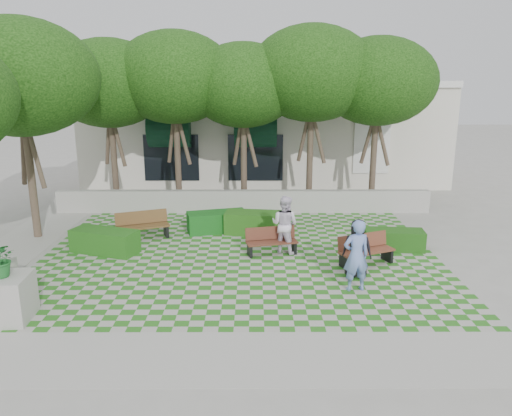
{
  "coord_description": "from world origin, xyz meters",
  "views": [
    {
      "loc": [
        0.46,
        -13.36,
        5.3
      ],
      "look_at": [
        0.5,
        1.5,
        1.4
      ],
      "focal_mm": 35.0,
      "sensor_mm": 36.0,
      "label": 1
    }
  ],
  "objects_px": {
    "person_blue": "(356,255)",
    "hedge_midleft": "(217,222)",
    "hedge_midright": "(257,223)",
    "bench_west": "(143,226)",
    "planter_front": "(5,289)",
    "person_white": "(285,224)",
    "bench_mid": "(271,241)",
    "bench_east": "(365,250)",
    "hedge_east": "(394,240)",
    "person_dark": "(357,249)",
    "hedge_west": "(105,241)"
  },
  "relations": [
    {
      "from": "hedge_east",
      "to": "bench_east",
      "type": "bearing_deg",
      "value": -132.99
    },
    {
      "from": "hedge_east",
      "to": "planter_front",
      "type": "distance_m",
      "value": 11.05
    },
    {
      "from": "hedge_midleft",
      "to": "hedge_midright",
      "type": "bearing_deg",
      "value": -9.6
    },
    {
      "from": "planter_front",
      "to": "hedge_east",
      "type": "bearing_deg",
      "value": 25.31
    },
    {
      "from": "bench_mid",
      "to": "person_blue",
      "type": "relative_size",
      "value": 0.88
    },
    {
      "from": "bench_mid",
      "to": "hedge_midleft",
      "type": "height_order",
      "value": "bench_mid"
    },
    {
      "from": "bench_east",
      "to": "planter_front",
      "type": "bearing_deg",
      "value": 177.82
    },
    {
      "from": "bench_mid",
      "to": "planter_front",
      "type": "relative_size",
      "value": 0.89
    },
    {
      "from": "hedge_midright",
      "to": "person_dark",
      "type": "height_order",
      "value": "person_dark"
    },
    {
      "from": "bench_east",
      "to": "bench_mid",
      "type": "distance_m",
      "value": 2.85
    },
    {
      "from": "hedge_west",
      "to": "planter_front",
      "type": "distance_m",
      "value": 4.58
    },
    {
      "from": "bench_mid",
      "to": "person_dark",
      "type": "bearing_deg",
      "value": -51.66
    },
    {
      "from": "hedge_west",
      "to": "person_dark",
      "type": "relative_size",
      "value": 1.28
    },
    {
      "from": "hedge_midright",
      "to": "person_white",
      "type": "distance_m",
      "value": 2.16
    },
    {
      "from": "bench_east",
      "to": "bench_mid",
      "type": "relative_size",
      "value": 1.07
    },
    {
      "from": "hedge_midleft",
      "to": "person_dark",
      "type": "relative_size",
      "value": 1.26
    },
    {
      "from": "planter_front",
      "to": "person_dark",
      "type": "xyz_separation_m",
      "value": [
        8.33,
        2.49,
        0.06
      ]
    },
    {
      "from": "bench_east",
      "to": "bench_west",
      "type": "height_order",
      "value": "bench_west"
    },
    {
      "from": "hedge_midright",
      "to": "person_blue",
      "type": "bearing_deg",
      "value": -62.62
    },
    {
      "from": "bench_west",
      "to": "person_blue",
      "type": "distance_m",
      "value": 7.68
    },
    {
      "from": "bench_east",
      "to": "hedge_east",
      "type": "height_order",
      "value": "bench_east"
    },
    {
      "from": "bench_east",
      "to": "person_dark",
      "type": "bearing_deg",
      "value": -139.07
    },
    {
      "from": "bench_mid",
      "to": "bench_east",
      "type": "bearing_deg",
      "value": -30.52
    },
    {
      "from": "bench_east",
      "to": "hedge_west",
      "type": "relative_size",
      "value": 0.84
    },
    {
      "from": "bench_west",
      "to": "hedge_west",
      "type": "distance_m",
      "value": 1.65
    },
    {
      "from": "bench_west",
      "to": "planter_front",
      "type": "xyz_separation_m",
      "value": [
        -1.77,
        -5.87,
        0.31
      ]
    },
    {
      "from": "hedge_west",
      "to": "bench_mid",
      "type": "bearing_deg",
      "value": -1.52
    },
    {
      "from": "bench_mid",
      "to": "planter_front",
      "type": "height_order",
      "value": "planter_front"
    },
    {
      "from": "bench_east",
      "to": "person_dark",
      "type": "relative_size",
      "value": 1.08
    },
    {
      "from": "hedge_midleft",
      "to": "person_dark",
      "type": "height_order",
      "value": "person_dark"
    },
    {
      "from": "person_white",
      "to": "bench_west",
      "type": "bearing_deg",
      "value": 12.45
    },
    {
      "from": "hedge_midright",
      "to": "person_dark",
      "type": "distance_m",
      "value": 4.78
    },
    {
      "from": "bench_west",
      "to": "hedge_east",
      "type": "xyz_separation_m",
      "value": [
        8.21,
        -1.15,
        -0.12
      ]
    },
    {
      "from": "hedge_east",
      "to": "hedge_midright",
      "type": "relative_size",
      "value": 0.84
    },
    {
      "from": "bench_west",
      "to": "hedge_east",
      "type": "height_order",
      "value": "bench_west"
    },
    {
      "from": "bench_west",
      "to": "hedge_midright",
      "type": "relative_size",
      "value": 0.84
    },
    {
      "from": "hedge_west",
      "to": "person_white",
      "type": "bearing_deg",
      "value": 0.17
    },
    {
      "from": "bench_east",
      "to": "bench_west",
      "type": "xyz_separation_m",
      "value": [
        -7.02,
        2.43,
        0.02
      ]
    },
    {
      "from": "hedge_west",
      "to": "person_blue",
      "type": "height_order",
      "value": "person_blue"
    },
    {
      "from": "hedge_midleft",
      "to": "person_blue",
      "type": "height_order",
      "value": "person_blue"
    },
    {
      "from": "bench_east",
      "to": "hedge_midright",
      "type": "height_order",
      "value": "bench_east"
    },
    {
      "from": "bench_west",
      "to": "person_dark",
      "type": "distance_m",
      "value": 7.39
    },
    {
      "from": "bench_east",
      "to": "hedge_east",
      "type": "relative_size",
      "value": 0.96
    },
    {
      "from": "person_blue",
      "to": "hedge_midleft",
      "type": "bearing_deg",
      "value": -63.44
    },
    {
      "from": "planter_front",
      "to": "bench_mid",
      "type": "bearing_deg",
      "value": 35.48
    },
    {
      "from": "bench_east",
      "to": "bench_west",
      "type": "bearing_deg",
      "value": 137.35
    },
    {
      "from": "bench_mid",
      "to": "bench_west",
      "type": "height_order",
      "value": "bench_west"
    },
    {
      "from": "hedge_midright",
      "to": "person_dark",
      "type": "bearing_deg",
      "value": -55.49
    },
    {
      "from": "hedge_midright",
      "to": "person_blue",
      "type": "distance_m",
      "value": 5.44
    },
    {
      "from": "hedge_midright",
      "to": "person_blue",
      "type": "height_order",
      "value": "person_blue"
    }
  ]
}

